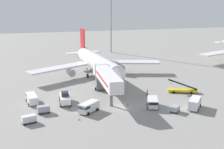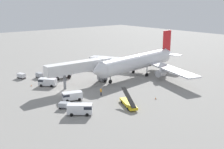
% 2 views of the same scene
% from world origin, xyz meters
% --- Properties ---
extents(ground_plane, '(300.00, 300.00, 0.00)m').
position_xyz_m(ground_plane, '(0.00, 0.00, 0.00)').
color(ground_plane, gray).
extents(airplane_at_gate, '(41.16, 38.28, 12.86)m').
position_xyz_m(airplane_at_gate, '(0.43, 26.21, 4.38)').
color(airplane_at_gate, silver).
rests_on(airplane_at_gate, ground).
extents(jet_bridge, '(4.06, 19.17, 6.90)m').
position_xyz_m(jet_bridge, '(-1.62, 6.78, 5.14)').
color(jet_bridge, silver).
rests_on(jet_bridge, ground).
extents(pushback_tug, '(2.80, 6.04, 2.79)m').
position_xyz_m(pushback_tug, '(-11.36, 5.49, 1.29)').
color(pushback_tug, white).
rests_on(pushback_tug, ground).
extents(belt_loader_truck, '(7.26, 4.40, 3.34)m').
position_xyz_m(belt_loader_truck, '(17.66, 5.84, 0.78)').
color(belt_loader_truck, yellow).
rests_on(belt_loader_truck, ground).
extents(service_van_outer_left, '(4.95, 4.65, 2.10)m').
position_xyz_m(service_van_outer_left, '(-7.36, -1.08, 1.20)').
color(service_van_outer_left, silver).
rests_on(service_van_outer_left, ground).
extents(service_van_far_right, '(3.42, 4.97, 1.95)m').
position_xyz_m(service_van_far_right, '(6.54, -1.79, 1.12)').
color(service_van_far_right, silver).
rests_on(service_van_far_right, ground).
extents(service_van_near_left, '(2.78, 5.68, 1.92)m').
position_xyz_m(service_van_near_left, '(-18.52, 7.98, 1.11)').
color(service_van_near_left, white).
rests_on(service_van_near_left, ground).
extents(service_van_outer_right, '(4.67, 5.09, 2.24)m').
position_xyz_m(service_van_outer_right, '(14.92, -4.80, 1.28)').
color(service_van_outer_right, white).
rests_on(service_van_outer_right, ground).
extents(baggage_cart_far_left, '(2.60, 2.54, 1.33)m').
position_xyz_m(baggage_cart_far_left, '(9.87, -5.65, 0.74)').
color(baggage_cart_far_left, '#38383D').
rests_on(baggage_cart_far_left, ground).
extents(baggage_cart_rear_right, '(2.88, 2.01, 1.55)m').
position_xyz_m(baggage_cart_rear_right, '(-19.22, -3.63, 0.86)').
color(baggage_cart_rear_right, '#38383D').
rests_on(baggage_cart_rear_right, ground).
extents(baggage_cart_mid_left, '(2.58, 1.57, 1.59)m').
position_xyz_m(baggage_cart_mid_left, '(-16.30, 0.83, 0.88)').
color(baggage_cart_mid_left, '#38383D').
rests_on(baggage_cart_mid_left, ground).
extents(ground_crew_worker_foreground, '(0.46, 0.46, 1.87)m').
position_xyz_m(ground_crew_worker_foreground, '(8.16, 5.50, 0.99)').
color(ground_crew_worker_foreground, '#1E2333').
rests_on(ground_crew_worker_foreground, ground).
extents(safety_cone_alpha, '(0.47, 0.47, 0.71)m').
position_xyz_m(safety_cone_alpha, '(1.72, 0.67, 0.35)').
color(safety_cone_alpha, black).
rests_on(safety_cone_alpha, ground).
extents(safety_cone_bravo, '(0.35, 0.35, 0.54)m').
position_xyz_m(safety_cone_bravo, '(18.45, 13.86, 0.26)').
color(safety_cone_bravo, black).
rests_on(safety_cone_bravo, ground).
extents(safety_cone_charlie, '(0.31, 0.31, 0.48)m').
position_xyz_m(safety_cone_charlie, '(-9.86, -4.61, 0.23)').
color(safety_cone_charlie, black).
rests_on(safety_cone_charlie, ground).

